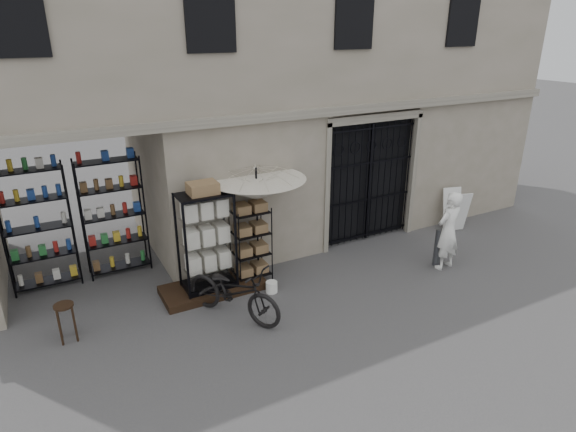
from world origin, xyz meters
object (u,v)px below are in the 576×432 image
market_umbrella (256,183)px  white_bucket (272,287)px  bicycle (235,316)px  shopkeeper (443,267)px  wooden_stool (67,321)px  wire_rack (251,245)px  steel_bollard (438,247)px  display_cabinet (207,246)px  easel_sign (455,210)px

market_umbrella → white_bucket: (-0.08, -0.77, -1.91)m
bicycle → shopkeeper: 4.76m
bicycle → white_bucket: bearing=-6.5°
market_umbrella → wooden_stool: 4.14m
wire_rack → steel_bollard: wire_rack is taller
wooden_stool → wire_rack: bearing=7.2°
display_cabinet → steel_bollard: size_ratio=2.43×
bicycle → steel_bollard: 4.69m
market_umbrella → steel_bollard: 4.21m
white_bucket → steel_bollard: size_ratio=0.27×
bicycle → easel_sign: 6.58m
display_cabinet → easel_sign: bearing=-20.2°
wooden_stool → display_cabinet: bearing=7.4°
market_umbrella → steel_bollard: (3.61, -1.45, -1.59)m
wire_rack → shopkeeper: bearing=-3.9°
market_umbrella → bicycle: (-1.05, -1.22, -2.02)m
shopkeeper → wooden_stool: bearing=-16.7°
steel_bollard → wire_rack: bearing=160.8°
wooden_stool → steel_bollard: 7.41m
market_umbrella → white_bucket: market_umbrella is taller
white_bucket → steel_bollard: (3.69, -0.67, 0.32)m
display_cabinet → white_bucket: 1.51m
market_umbrella → wire_rack: bearing=-150.4°
market_umbrella → wooden_stool: size_ratio=4.15×
wire_rack → white_bucket: bearing=-62.0°
wooden_stool → shopkeeper: (7.44, -1.03, -0.36)m
wire_rack → market_umbrella: size_ratio=0.57×
white_bucket → bicycle: (-0.97, -0.45, -0.11)m
display_cabinet → steel_bollard: display_cabinet is taller
wire_rack → easel_sign: wire_rack is taller
steel_bollard → shopkeeper: steel_bollard is taller
white_bucket → shopkeeper: (3.77, -0.82, -0.11)m
white_bucket → easel_sign: bearing=6.1°
wire_rack → easel_sign: (5.63, -0.07, -0.24)m
display_cabinet → wire_rack: size_ratio=1.30×
bicycle → wooden_stool: 2.80m
bicycle → steel_bollard: size_ratio=2.31×
wire_rack → easel_sign: size_ratio=1.53×
market_umbrella → steel_bollard: bearing=-21.8°
wire_rack → market_umbrella: market_umbrella is taller
wire_rack → shopkeeper: size_ratio=0.93×
steel_bollard → wooden_stool: bearing=173.2°
wire_rack → steel_bollard: size_ratio=1.87×
easel_sign → wooden_stool: bearing=-162.2°
market_umbrella → white_bucket: 2.06m
display_cabinet → bicycle: (0.11, -0.99, -1.01)m
bicycle → display_cabinet: bearing=65.0°
market_umbrella → steel_bollard: market_umbrella is taller
display_cabinet → bicycle: display_cabinet is taller
display_cabinet → white_bucket: (1.08, -0.54, -0.90)m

